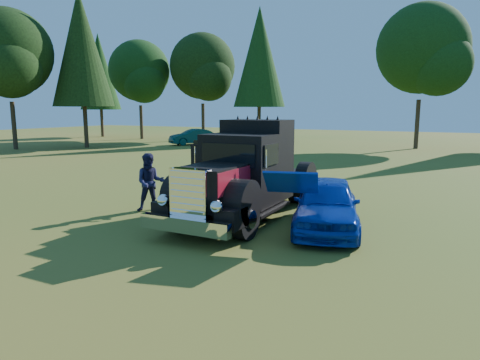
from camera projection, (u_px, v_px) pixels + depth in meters
name	position (u px, v px, depth m)	size (l,w,h in m)	color
ground	(164.00, 228.00, 12.08)	(120.00, 120.00, 0.00)	#365B1A
treeline	(310.00, 56.00, 36.63)	(72.10, 24.04, 13.84)	#2D2116
diamond_t_truck	(245.00, 177.00, 13.16)	(3.36, 7.16, 3.00)	black
hotrod_coupe	(326.00, 204.00, 11.85)	(2.78, 4.58, 1.89)	#0B07AD
spectator_near	(206.00, 185.00, 13.83)	(0.65, 0.43, 1.79)	navy
spectator_far	(150.00, 182.00, 14.00)	(0.93, 0.73, 1.92)	#1C2842
distant_teal_car	(193.00, 137.00, 40.59)	(1.57, 4.51, 1.49)	#0A373F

